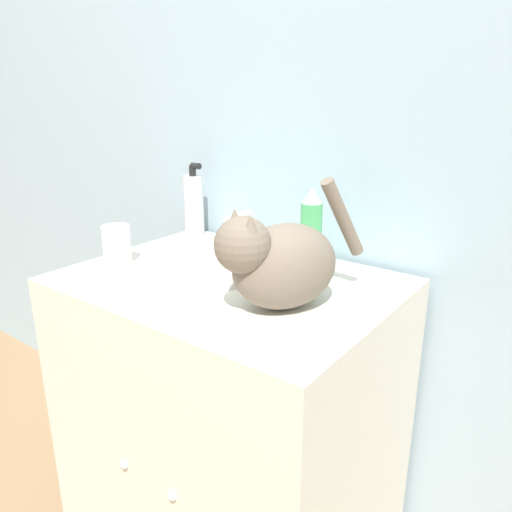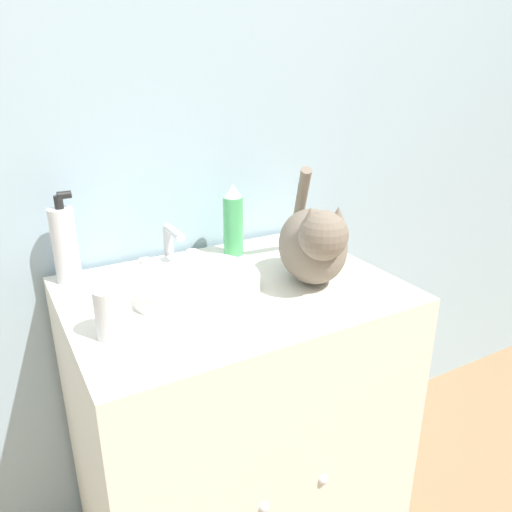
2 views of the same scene
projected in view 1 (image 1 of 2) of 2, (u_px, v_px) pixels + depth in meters
The scene contains 8 objects.
wall_back at pixel (307, 88), 1.27m from camera, with size 6.00×0.05×2.50m.
vanity_cabinet at pixel (231, 428), 1.29m from camera, with size 0.75×0.58×0.83m.
sink_basin at pixel (208, 261), 1.22m from camera, with size 0.30×0.30×0.04m.
faucet at pixel (247, 235), 1.33m from camera, with size 0.16×0.11×0.12m.
cat at pixel (279, 261), 0.98m from camera, with size 0.23×0.35×0.25m.
soap_bottle at pixel (194, 205), 1.49m from camera, with size 0.06×0.06×0.22m.
spray_bottle at pixel (311, 229), 1.22m from camera, with size 0.05×0.05×0.20m.
cup at pixel (117, 245), 1.25m from camera, with size 0.07×0.07×0.10m.
Camera 1 is at (0.70, -0.55, 1.24)m, focal length 35.00 mm.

